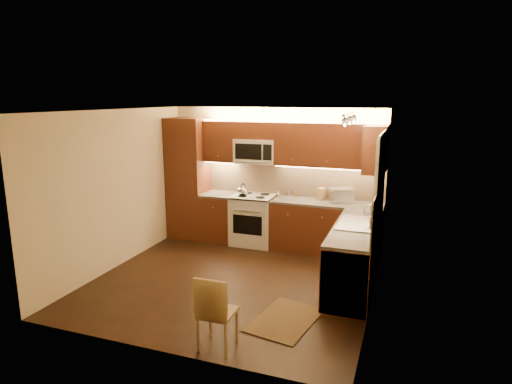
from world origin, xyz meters
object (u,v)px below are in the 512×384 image
at_px(kettle, 243,189).
at_px(knife_block, 322,194).
at_px(soap_bottle, 373,205).
at_px(dining_chair, 217,311).
at_px(microwave, 256,151).
at_px(stove, 254,220).
at_px(toaster_oven, 341,195).
at_px(sink, 357,218).

height_order(kettle, knife_block, kettle).
relative_size(soap_bottle, dining_chair, 0.22).
relative_size(knife_block, dining_chair, 0.25).
xyz_separation_m(kettle, knife_block, (1.40, 0.25, -0.03)).
height_order(microwave, dining_chair, microwave).
bearing_deg(stove, dining_chair, -76.49).
bearing_deg(toaster_oven, microwave, 158.94).
relative_size(stove, kettle, 3.94).
relative_size(toaster_oven, knife_block, 1.92).
relative_size(microwave, sink, 0.88).
xyz_separation_m(stove, knife_block, (1.22, 0.17, 0.55)).
distance_m(stove, microwave, 1.27).
xyz_separation_m(microwave, dining_chair, (0.81, -3.51, -1.30)).
relative_size(toaster_oven, soap_bottle, 2.14).
relative_size(microwave, dining_chair, 0.89).
height_order(sink, dining_chair, sink).
height_order(stove, soap_bottle, soap_bottle).
height_order(stove, sink, sink).
height_order(toaster_oven, soap_bottle, toaster_oven).
bearing_deg(microwave, knife_block, 1.78).
distance_m(soap_bottle, dining_chair, 3.37).
xyz_separation_m(knife_block, dining_chair, (-0.41, -3.55, -0.58)).
relative_size(stove, sink, 1.07).
height_order(knife_block, dining_chair, knife_block).
bearing_deg(dining_chair, knife_block, 82.62).
height_order(microwave, sink, microwave).
distance_m(sink, soap_bottle, 0.80).
height_order(sink, toaster_oven, toaster_oven).
bearing_deg(microwave, toaster_oven, -0.45).
bearing_deg(microwave, stove, -90.00).
distance_m(toaster_oven, dining_chair, 3.63).
distance_m(stove, kettle, 0.61).
relative_size(stove, dining_chair, 1.08).
bearing_deg(knife_block, soap_bottle, -10.09).
distance_m(sink, dining_chair, 2.60).
height_order(soap_bottle, dining_chair, soap_bottle).
bearing_deg(soap_bottle, stove, 176.59).
distance_m(microwave, soap_bottle, 2.31).
height_order(stove, dining_chair, stove).
relative_size(sink, kettle, 3.68).
height_order(sink, kettle, kettle).
bearing_deg(knife_block, microwave, -159.65).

